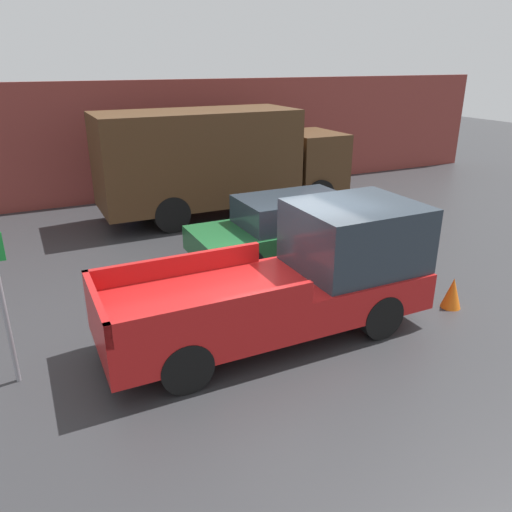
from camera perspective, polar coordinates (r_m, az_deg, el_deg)
ground_plane at (r=9.62m, az=3.33°, el=-5.94°), size 60.00×60.00×0.00m
building_wall at (r=17.47m, az=-11.82°, el=12.81°), size 28.00×0.15×3.83m
pickup_truck at (r=8.52m, az=4.75°, el=-2.38°), size 5.56×1.98×2.14m
car at (r=11.75m, az=3.71°, el=3.33°), size 4.52×1.83×1.50m
delivery_truck at (r=15.06m, az=-4.36°, el=10.99°), size 7.53×2.34×3.11m
parking_sign at (r=7.77m, az=-27.04°, el=-4.33°), size 0.30×0.07×2.41m
newspaper_box at (r=17.21m, az=-14.53°, el=7.58°), size 0.45×0.40×0.97m
traffic_cone at (r=10.22m, az=21.52°, el=-3.94°), size 0.37×0.37×0.60m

